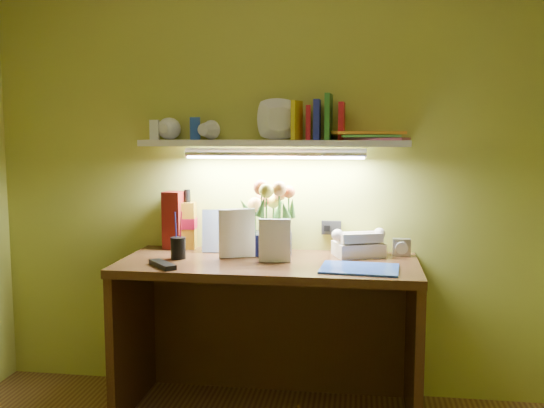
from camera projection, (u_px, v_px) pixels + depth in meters
The scene contains 13 objects.
desk at pixel (268, 338), 2.89m from camera, with size 1.40×0.60×0.75m, color #3A1B0F.
flower_bouquet at pixel (271, 217), 3.00m from camera, with size 0.23×0.23×0.37m, color #0D1033, non-canonical shape.
telephone at pixel (358, 242), 2.95m from camera, with size 0.23×0.17×0.14m, color beige, non-canonical shape.
desk_clock at pixel (401, 247), 2.96m from camera, with size 0.09×0.04×0.09m, color #AAAAAE.
whisky_bottle at pixel (188, 219), 3.14m from camera, with size 0.08×0.08×0.31m, color #BF8217, non-canonical shape.
whisky_box at pixel (174, 220), 3.13m from camera, with size 0.10×0.10×0.30m, color #58100B.
pen_cup at pixel (178, 241), 2.89m from camera, with size 0.07×0.07×0.18m, color black.
art_card at pixel (224, 231), 3.05m from camera, with size 0.22×0.04×0.22m, color white, non-canonical shape.
tv_remote at pixel (162, 264), 2.72m from camera, with size 0.05×0.19×0.02m, color black.
blue_folder at pixel (360, 269), 2.67m from camera, with size 0.34×0.25×0.01m, color #234AB0.
desk_book_a at pixel (219, 234), 2.88m from camera, with size 0.18×0.02×0.24m, color silver.
desk_book_b at pixel (259, 240), 2.81m from camera, with size 0.15×0.02×0.20m, color white.
wall_shelf at pixel (281, 136), 2.96m from camera, with size 1.31×0.34×0.25m.
Camera 1 is at (0.42, -1.57, 1.35)m, focal length 40.00 mm.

